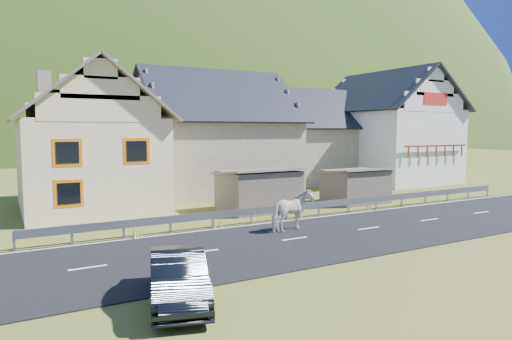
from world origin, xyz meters
TOP-DOWN VIEW (x-y plane):
  - ground at (0.00, 0.00)m, footprint 160.00×160.00m
  - road at (0.00, 0.00)m, footprint 60.00×7.00m
  - lane_markings at (0.00, 0.00)m, footprint 60.00×6.60m
  - guardrail at (-0.00, 3.68)m, footprint 28.10×0.09m
  - shed_left at (-2.00, 6.50)m, footprint 4.30×3.30m
  - shed_right at (4.50, 6.00)m, footprint 3.80×2.90m
  - house_cream at (-10.00, 12.00)m, footprint 7.80×9.80m
  - house_stone_a at (-1.00, 15.00)m, footprint 10.80×9.80m
  - house_stone_b at (9.00, 17.00)m, footprint 9.80×8.80m
  - house_white at (15.00, 14.00)m, footprint 8.80×10.80m
  - mountain at (5.00, 180.00)m, footprint 440.00×280.00m
  - horse at (-3.24, 1.32)m, footprint 1.46×2.27m
  - car at (-10.39, -4.10)m, footprint 2.45×4.23m

SIDE VIEW (x-z plane):
  - mountain at x=5.00m, z-range -150.00..110.00m
  - ground at x=0.00m, z-range 0.00..0.00m
  - road at x=0.00m, z-range 0.00..0.04m
  - lane_markings at x=0.00m, z-range 0.04..0.05m
  - guardrail at x=0.00m, z-range 0.19..0.94m
  - car at x=-10.39m, z-range 0.00..1.32m
  - horse at x=-3.24m, z-range 0.04..1.81m
  - shed_right at x=4.50m, z-range -0.10..2.10m
  - shed_left at x=-2.00m, z-range -0.10..2.30m
  - house_stone_b at x=9.00m, z-range 0.19..8.29m
  - house_cream at x=-10.00m, z-range 0.21..8.51m
  - house_stone_a at x=-1.00m, z-range 0.18..9.08m
  - house_white at x=15.00m, z-range 0.21..9.91m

